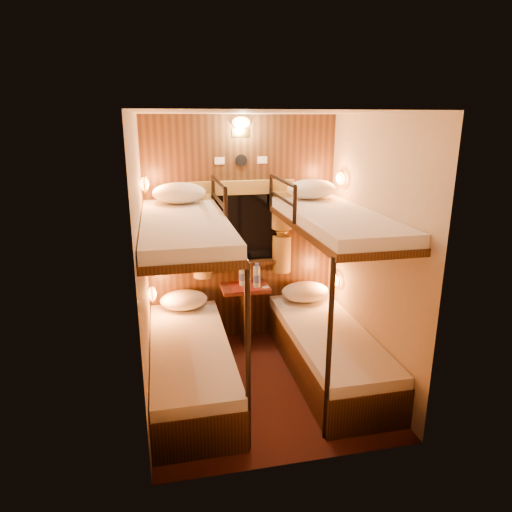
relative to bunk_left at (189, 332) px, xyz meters
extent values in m
plane|color=#37100F|center=(0.65, -0.07, -0.56)|extent=(2.10, 2.10, 0.00)
plane|color=silver|center=(0.65, -0.07, 1.84)|extent=(2.10, 2.10, 0.00)
plane|color=#C6B293|center=(0.65, 0.98, 0.64)|extent=(2.40, 0.00, 2.40)
plane|color=#C6B293|center=(0.65, -1.12, 0.64)|extent=(2.40, 0.00, 2.40)
plane|color=#C6B293|center=(-0.35, -0.07, 0.64)|extent=(0.00, 2.40, 2.40)
plane|color=#C6B293|center=(1.65, -0.07, 0.64)|extent=(0.00, 2.40, 2.40)
cube|color=black|center=(0.65, 0.97, 0.64)|extent=(2.00, 0.03, 2.40)
cube|color=black|center=(0.00, 0.00, -0.38)|extent=(0.70, 1.90, 0.35)
cube|color=white|center=(0.00, 0.00, -0.16)|extent=(0.68, 1.88, 0.10)
cube|color=black|center=(0.00, 0.00, 0.89)|extent=(0.70, 1.90, 0.06)
cube|color=white|center=(0.00, 0.00, 0.97)|extent=(0.68, 1.88, 0.10)
cylinder|color=black|center=(0.35, -0.90, 0.17)|extent=(0.04, 0.04, 1.45)
cylinder|color=black|center=(0.35, 0.88, 1.08)|extent=(0.04, 0.04, 0.32)
cylinder|color=black|center=(0.35, 0.03, 1.08)|extent=(0.04, 0.04, 0.32)
cylinder|color=black|center=(0.35, 0.46, 1.24)|extent=(0.04, 0.85, 0.04)
cylinder|color=black|center=(0.35, 0.46, 1.07)|extent=(0.03, 0.85, 0.03)
cube|color=black|center=(1.30, 0.00, -0.38)|extent=(0.70, 1.90, 0.35)
cube|color=white|center=(1.30, 0.00, -0.16)|extent=(0.68, 1.88, 0.10)
cube|color=black|center=(1.30, 0.00, 0.89)|extent=(0.70, 1.90, 0.06)
cube|color=white|center=(1.30, 0.00, 0.97)|extent=(0.68, 1.88, 0.10)
cylinder|color=black|center=(0.95, -0.90, 0.17)|extent=(0.04, 0.04, 1.45)
cylinder|color=black|center=(0.95, 0.88, 1.08)|extent=(0.04, 0.04, 0.32)
cylinder|color=black|center=(0.95, 0.03, 1.08)|extent=(0.04, 0.04, 0.32)
cylinder|color=black|center=(0.95, 0.46, 1.24)|extent=(0.04, 0.85, 0.04)
cylinder|color=black|center=(0.95, 0.46, 1.07)|extent=(0.03, 0.85, 0.03)
cube|color=black|center=(0.65, 0.95, 0.69)|extent=(0.98, 0.02, 0.78)
cube|color=black|center=(0.65, 0.94, 0.69)|extent=(0.90, 0.01, 0.70)
cube|color=black|center=(0.65, 0.90, 0.31)|extent=(1.00, 0.12, 0.04)
cube|color=olive|center=(0.65, 0.91, 1.12)|extent=(1.10, 0.06, 0.14)
cylinder|color=olive|center=(0.22, 0.90, 0.87)|extent=(0.22, 0.22, 0.40)
cylinder|color=olive|center=(0.22, 0.90, 0.64)|extent=(0.11, 0.11, 0.12)
cylinder|color=olive|center=(0.22, 0.90, 0.39)|extent=(0.20, 0.20, 0.40)
torus|color=gold|center=(0.22, 0.90, 0.64)|extent=(0.14, 0.14, 0.02)
cylinder|color=olive|center=(1.08, 0.90, 0.87)|extent=(0.22, 0.22, 0.40)
cylinder|color=olive|center=(1.08, 0.90, 0.64)|extent=(0.11, 0.11, 0.12)
cylinder|color=olive|center=(1.08, 0.90, 0.39)|extent=(0.20, 0.20, 0.40)
torus|color=gold|center=(1.08, 0.90, 0.64)|extent=(0.14, 0.14, 0.02)
cylinder|color=black|center=(0.65, 0.95, 1.39)|extent=(0.12, 0.02, 0.12)
cube|color=silver|center=(0.43, 0.95, 1.39)|extent=(0.10, 0.01, 0.07)
cube|color=silver|center=(0.87, 0.95, 1.39)|extent=(0.10, 0.01, 0.07)
cube|color=gold|center=(0.65, 0.95, 1.66)|extent=(0.18, 0.01, 0.08)
ellipsoid|color=#FFCC8C|center=(0.65, 0.93, 1.76)|extent=(0.18, 0.09, 0.11)
ellipsoid|color=orange|center=(-0.31, 0.63, 0.14)|extent=(0.08, 0.20, 0.13)
torus|color=gold|center=(-0.31, 0.63, 0.14)|extent=(0.02, 0.17, 0.17)
ellipsoid|color=orange|center=(-0.31, 0.63, 1.22)|extent=(0.08, 0.20, 0.13)
torus|color=gold|center=(-0.31, 0.63, 1.22)|extent=(0.02, 0.17, 0.17)
ellipsoid|color=orange|center=(1.61, 0.63, 0.14)|extent=(0.08, 0.20, 0.13)
torus|color=gold|center=(1.61, 0.63, 0.14)|extent=(0.02, 0.17, 0.17)
ellipsoid|color=orange|center=(1.61, 0.63, 1.22)|extent=(0.08, 0.20, 0.13)
torus|color=gold|center=(1.61, 0.63, 1.22)|extent=(0.02, 0.17, 0.17)
cube|color=#5F2B15|center=(0.65, 0.78, 0.07)|extent=(0.50, 0.34, 0.04)
cube|color=black|center=(0.65, 0.78, -0.25)|extent=(0.08, 0.30, 0.61)
cube|color=maroon|center=(0.65, 0.78, 0.09)|extent=(0.30, 0.34, 0.01)
cylinder|color=#99BFE5|center=(0.63, 0.81, 0.21)|extent=(0.07, 0.07, 0.23)
cylinder|color=#4059C1|center=(0.63, 0.81, 0.19)|extent=(0.08, 0.08, 0.08)
cylinder|color=#4059C1|center=(0.63, 0.81, 0.34)|extent=(0.04, 0.04, 0.03)
cylinder|color=#99BFE5|center=(0.76, 0.72, 0.20)|extent=(0.07, 0.07, 0.23)
cylinder|color=#4059C1|center=(0.76, 0.72, 0.19)|extent=(0.08, 0.08, 0.08)
cylinder|color=#4059C1|center=(0.76, 0.72, 0.34)|extent=(0.04, 0.04, 0.03)
cube|color=silver|center=(0.85, 0.70, 0.09)|extent=(0.09, 0.07, 0.01)
cube|color=silver|center=(0.77, 0.80, 0.09)|extent=(0.08, 0.06, 0.01)
ellipsoid|color=silver|center=(0.00, 0.77, -0.01)|extent=(0.49, 0.35, 0.19)
ellipsoid|color=silver|center=(1.30, 0.72, 0.00)|extent=(0.52, 0.37, 0.20)
ellipsoid|color=silver|center=(0.00, 0.65, 1.13)|extent=(0.50, 0.36, 0.20)
ellipsoid|color=silver|center=(1.30, 0.63, 1.13)|extent=(0.49, 0.35, 0.19)
camera|label=1|loc=(-0.19, -3.69, 1.79)|focal=32.00mm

